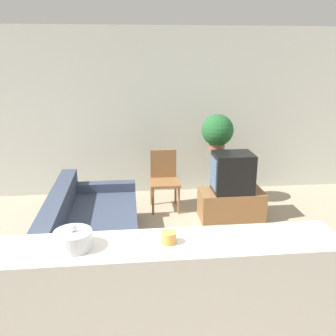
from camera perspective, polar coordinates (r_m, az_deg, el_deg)
The scene contains 11 objects.
ground_plane at distance 3.53m, azimuth -3.03°, elevation -23.40°, with size 14.00×14.00×0.00m, color tan.
wall_back at distance 6.18m, azimuth -5.03°, elevation 8.33°, with size 9.00×0.06×2.70m.
couch at distance 4.55m, azimuth -11.60°, elevation -9.59°, with size 1.00×2.00×0.75m.
tv_stand at distance 5.45m, azimuth 9.58°, elevation -5.54°, with size 0.90×0.47×0.42m.
television at distance 5.29m, azimuth 9.77°, elevation -0.68°, with size 0.55×0.44×0.55m.
wooden_chair at distance 5.67m, azimuth -0.59°, elevation -1.37°, with size 0.44×0.44×0.88m.
plant_stand at distance 5.87m, azimuth 7.27°, elevation -1.50°, with size 0.16×0.16×0.86m.
potted_plant at distance 5.68m, azimuth 7.55°, elevation 5.58°, with size 0.48×0.48×0.56m.
foreground_counter at distance 2.80m, azimuth -2.62°, elevation -21.36°, with size 2.58×0.44×1.10m.
decorative_bowl at distance 2.49m, azimuth -14.26°, elevation -10.49°, with size 0.24×0.24×0.17m.
candle_jar at distance 2.49m, azimuth 0.12°, elevation -10.54°, with size 0.10×0.10×0.08m.
Camera 1 is at (-0.11, -2.68, 2.29)m, focal length 40.00 mm.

